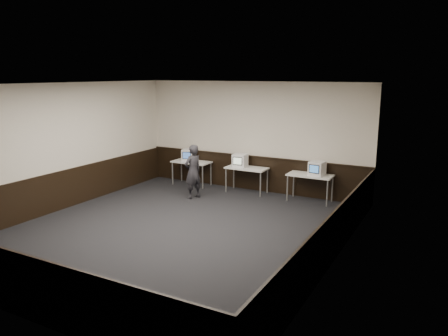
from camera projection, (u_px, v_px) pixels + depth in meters
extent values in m
plane|color=black|center=(177.00, 230.00, 9.71)|extent=(8.00, 8.00, 0.00)
plane|color=white|center=(173.00, 84.00, 9.03)|extent=(8.00, 8.00, 0.00)
plane|color=silver|center=(253.00, 137.00, 12.81)|extent=(7.00, 0.00, 7.00)
plane|color=silver|center=(7.00, 210.00, 5.94)|extent=(7.00, 0.00, 7.00)
plane|color=silver|center=(60.00, 147.00, 11.00)|extent=(0.00, 8.00, 8.00)
plane|color=silver|center=(338.00, 178.00, 7.75)|extent=(0.00, 8.00, 8.00)
cube|color=black|center=(252.00, 173.00, 13.03)|extent=(6.98, 0.04, 1.00)
cube|color=black|center=(17.00, 284.00, 6.19)|extent=(6.98, 0.04, 1.00)
cube|color=black|center=(64.00, 189.00, 11.23)|extent=(0.04, 7.98, 1.00)
cube|color=black|center=(333.00, 236.00, 7.99)|extent=(0.04, 7.98, 1.00)
cube|color=black|center=(252.00, 156.00, 12.90)|extent=(6.98, 0.06, 0.04)
cube|color=silver|center=(191.00, 162.00, 13.54)|extent=(1.20, 0.60, 0.04)
cylinder|color=#999999|center=(173.00, 173.00, 13.66)|extent=(0.04, 0.04, 0.71)
cylinder|color=#999999|center=(203.00, 177.00, 13.15)|extent=(0.04, 0.04, 0.71)
cylinder|color=#999999|center=(181.00, 170.00, 14.09)|extent=(0.04, 0.04, 0.71)
cylinder|color=#999999|center=(211.00, 174.00, 13.57)|extent=(0.04, 0.04, 0.71)
cube|color=silver|center=(247.00, 168.00, 12.65)|extent=(1.20, 0.60, 0.04)
cylinder|color=#999999|center=(226.00, 180.00, 12.77)|extent=(0.04, 0.04, 0.71)
cylinder|color=#999999|center=(260.00, 185.00, 12.26)|extent=(0.04, 0.04, 0.71)
cylinder|color=#999999|center=(234.00, 177.00, 13.20)|extent=(0.04, 0.04, 0.71)
cylinder|color=#999999|center=(267.00, 181.00, 12.69)|extent=(0.04, 0.04, 0.71)
cube|color=silver|center=(310.00, 175.00, 11.77)|extent=(1.20, 0.60, 0.04)
cylinder|color=#999999|center=(287.00, 188.00, 11.89)|extent=(0.04, 0.04, 0.71)
cylinder|color=#999999|center=(327.00, 193.00, 11.38)|extent=(0.04, 0.04, 0.71)
cylinder|color=#999999|center=(294.00, 184.00, 12.32)|extent=(0.04, 0.04, 0.71)
cylinder|color=#999999|center=(332.00, 189.00, 11.81)|extent=(0.04, 0.04, 0.71)
cube|color=white|center=(189.00, 155.00, 13.58)|extent=(0.46, 0.48, 0.37)
cube|color=black|center=(187.00, 155.00, 13.39)|extent=(0.27, 0.09, 0.22)
cube|color=#385EA6|center=(187.00, 156.00, 13.38)|extent=(0.23, 0.07, 0.18)
cube|color=white|center=(240.00, 160.00, 12.68)|extent=(0.42, 0.43, 0.38)
cube|color=black|center=(238.00, 161.00, 12.50)|extent=(0.29, 0.04, 0.23)
cube|color=silver|center=(237.00, 161.00, 12.49)|extent=(0.25, 0.03, 0.19)
cube|color=white|center=(317.00, 168.00, 11.63)|extent=(0.42, 0.44, 0.38)
cube|color=black|center=(314.00, 169.00, 11.46)|extent=(0.29, 0.05, 0.23)
cube|color=#3A6FAE|center=(314.00, 169.00, 11.46)|extent=(0.25, 0.03, 0.19)
imported|color=#26252A|center=(193.00, 172.00, 12.08)|extent=(0.52, 0.64, 1.51)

